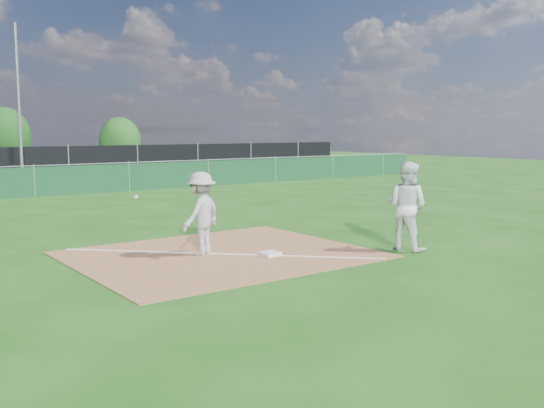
# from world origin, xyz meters

# --- Properties ---
(ground) EXTENTS (90.00, 90.00, 0.00)m
(ground) POSITION_xyz_m (0.00, 10.00, 0.00)
(ground) COLOR #184D10
(ground) RESTS_ON ground
(infield_dirt) EXTENTS (6.00, 5.00, 0.02)m
(infield_dirt) POSITION_xyz_m (0.00, 1.00, 0.01)
(infield_dirt) COLOR #8D5C38
(infield_dirt) RESTS_ON ground
(foul_line) EXTENTS (5.01, 5.01, 0.01)m
(foul_line) POSITION_xyz_m (0.00, 1.00, 0.03)
(foul_line) COLOR white
(foul_line) RESTS_ON infield_dirt
(green_fence) EXTENTS (44.00, 0.05, 1.20)m
(green_fence) POSITION_xyz_m (0.00, 15.00, 0.60)
(green_fence) COLOR #103B1F
(green_fence) RESTS_ON ground
(light_pole) EXTENTS (0.16, 0.16, 8.00)m
(light_pole) POSITION_xyz_m (1.50, 22.70, 4.00)
(light_pole) COLOR slate
(light_pole) RESTS_ON ground
(first_base) EXTENTS (0.38, 0.38, 0.08)m
(first_base) POSITION_xyz_m (0.75, 0.24, 0.06)
(first_base) COLOR white
(first_base) RESTS_ON infield_dirt
(play_at_first) EXTENTS (2.18, 1.09, 1.76)m
(play_at_first) POSITION_xyz_m (-0.34, 1.22, 0.90)
(play_at_first) COLOR #B8B8BB
(play_at_first) RESTS_ON infield_dirt
(runner) EXTENTS (0.96, 1.11, 1.97)m
(runner) POSITION_xyz_m (3.61, -1.00, 0.99)
(runner) COLOR white
(runner) RESTS_ON ground
(car_right) EXTENTS (4.63, 2.64, 1.26)m
(car_right) POSITION_xyz_m (3.33, 27.82, 0.64)
(car_right) COLOR black
(car_right) RESTS_ON parking_lot
(tree_mid) EXTENTS (3.59, 3.59, 4.25)m
(tree_mid) POSITION_xyz_m (3.46, 34.80, 2.19)
(tree_mid) COLOR #382316
(tree_mid) RESTS_ON ground
(tree_right) EXTENTS (3.04, 3.04, 3.61)m
(tree_right) POSITION_xyz_m (11.10, 32.96, 1.86)
(tree_right) COLOR #382316
(tree_right) RESTS_ON ground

